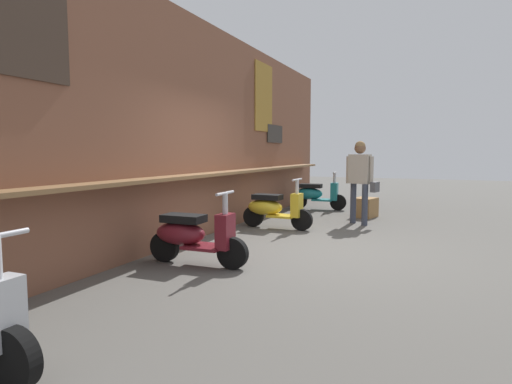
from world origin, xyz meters
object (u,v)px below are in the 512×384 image
at_px(shopper_with_handbag, 360,174).
at_px(scooter_maroon, 192,235).
at_px(scooter_teal, 315,194).
at_px(merchandise_crate, 365,207).
at_px(scooter_yellow, 273,208).

bearing_deg(shopper_with_handbag, scooter_maroon, 173.31).
relative_size(scooter_teal, shopper_with_handbag, 0.84).
bearing_deg(merchandise_crate, scooter_teal, 59.10).
height_order(scooter_maroon, scooter_yellow, same).
distance_m(scooter_maroon, scooter_yellow, 2.89).
height_order(scooter_yellow, shopper_with_handbag, shopper_with_handbag).
height_order(scooter_maroon, shopper_with_handbag, shopper_with_handbag).
bearing_deg(scooter_maroon, scooter_yellow, 88.25).
bearing_deg(shopper_with_handbag, merchandise_crate, 15.94).
xyz_separation_m(scooter_yellow, scooter_teal, (2.97, -0.00, 0.00)).
relative_size(scooter_teal, merchandise_crate, 2.65).
height_order(scooter_maroon, merchandise_crate, scooter_maroon).
distance_m(scooter_teal, shopper_with_handbag, 2.42).
relative_size(scooter_yellow, merchandise_crate, 2.65).
bearing_deg(scooter_teal, merchandise_crate, -35.42).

